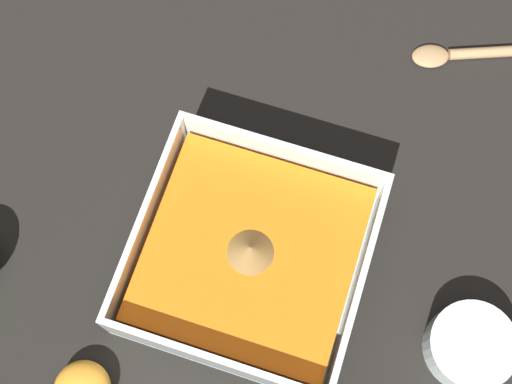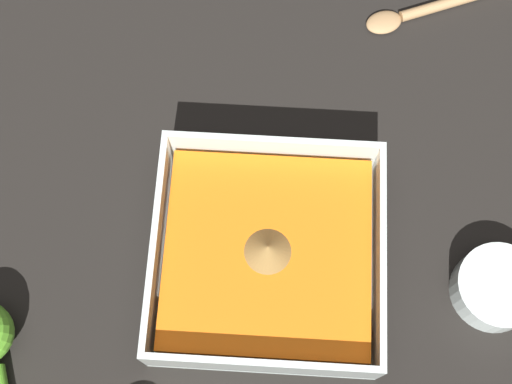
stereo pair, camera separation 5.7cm
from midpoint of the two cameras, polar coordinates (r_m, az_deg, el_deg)
ground_plane at (r=0.69m, az=3.37°, el=-10.28°), size 4.00×4.00×0.00m
square_dish at (r=0.68m, az=1.99°, el=-5.54°), size 0.21×0.21×0.07m
spice_bowl at (r=0.71m, az=19.00°, el=-11.89°), size 0.08×0.08×0.03m
wooden_spoon at (r=0.84m, az=21.32°, el=10.22°), size 0.22×0.10×0.01m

